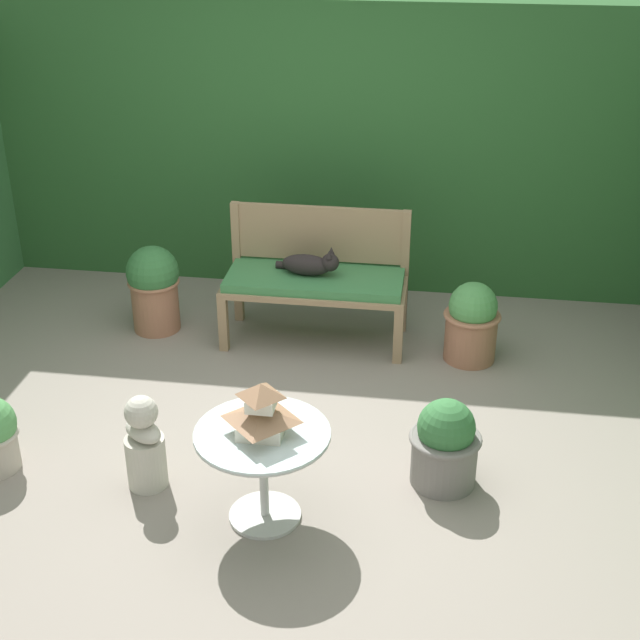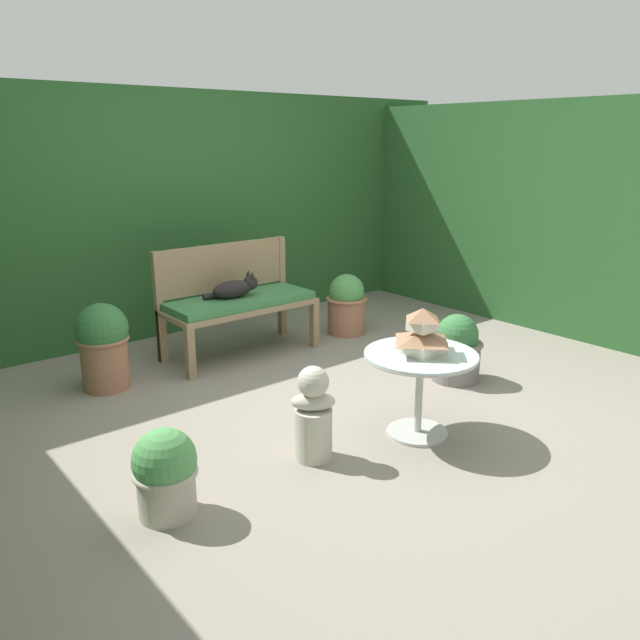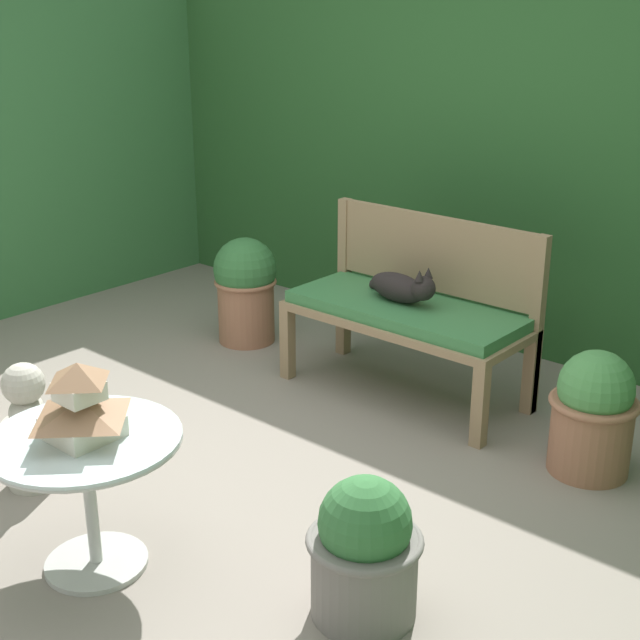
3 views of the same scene
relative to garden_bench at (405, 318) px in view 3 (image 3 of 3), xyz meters
name	(u,v)px [view 3 (image 3 of 3)]	position (x,y,z in m)	size (l,w,h in m)	color
ground	(231,479)	(-0.04, -1.17, -0.41)	(30.00, 30.00, 0.00)	gray
foliage_hedge_back	(541,151)	(-0.04, 1.36, 0.65)	(6.40, 0.95, 2.12)	#285628
garden_bench	(405,318)	(0.00, 0.00, 0.00)	(1.23, 0.52, 0.48)	#937556
bench_backrest	(434,265)	(0.00, 0.24, 0.22)	(1.23, 0.06, 0.88)	#937556
cat	(403,287)	(-0.03, 0.01, 0.15)	(0.44, 0.19, 0.20)	black
patio_table	(87,465)	(0.03, -1.89, -0.01)	(0.66, 0.66, 0.51)	#B7B7B2
pagoda_birdhouse	(81,405)	(0.03, -1.89, 0.22)	(0.29, 0.29, 0.27)	silver
garden_bust	(29,429)	(-0.63, -1.72, -0.16)	(0.28, 0.26, 0.54)	#B7B2A3
potted_plant_hedge_corner	(246,288)	(-1.13, 0.00, -0.09)	(0.36, 0.36, 0.62)	#9E664C
potted_plant_bench_right	(364,551)	(0.91, -1.47, -0.18)	(0.38, 0.38, 0.49)	slate
potted_plant_table_far	(593,413)	(1.05, -0.11, -0.14)	(0.37, 0.37, 0.54)	#9E664C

